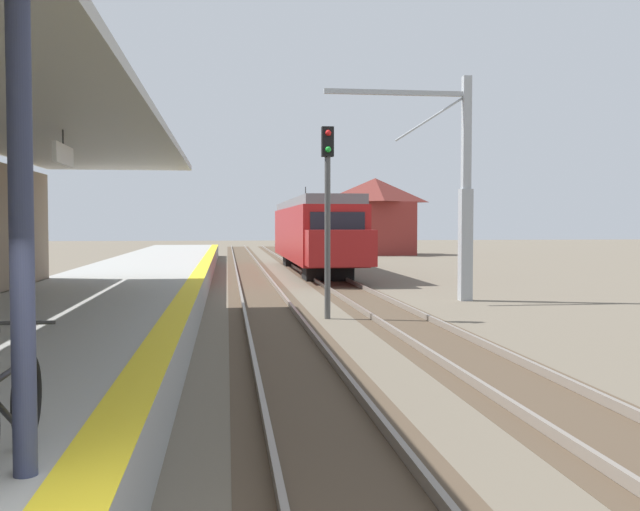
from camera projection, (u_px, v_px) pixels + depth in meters
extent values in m
cube|color=#999993|center=(104.00, 306.00, 19.19)|extent=(5.00, 80.00, 0.90)
cube|color=yellow|center=(191.00, 287.00, 19.45)|extent=(0.50, 80.00, 0.01)
cube|color=#B2B2AD|center=(6.00, 107.00, 11.08)|extent=(4.40, 24.00, 0.16)
cylinder|color=#2D334C|center=(23.00, 292.00, 4.88)|extent=(0.16, 0.16, 4.27)
cube|color=white|center=(63.00, 155.00, 13.13)|extent=(0.08, 1.40, 0.36)
cylinder|color=#333333|center=(63.00, 137.00, 13.12)|extent=(0.03, 0.03, 0.27)
cube|color=#4C3D2D|center=(265.00, 304.00, 23.72)|extent=(2.34, 120.00, 0.01)
cube|color=slate|center=(242.00, 302.00, 23.63)|extent=(0.08, 120.00, 0.15)
cube|color=slate|center=(287.00, 301.00, 23.81)|extent=(0.08, 120.00, 0.15)
cube|color=#4C3D2D|center=(368.00, 302.00, 24.15)|extent=(2.34, 120.00, 0.01)
cube|color=slate|center=(347.00, 300.00, 24.06)|extent=(0.08, 120.00, 0.15)
cube|color=slate|center=(390.00, 300.00, 24.24)|extent=(0.08, 120.00, 0.15)
cube|color=maroon|center=(313.00, 233.00, 39.73)|extent=(2.90, 18.00, 2.70)
cube|color=slate|center=(313.00, 204.00, 39.66)|extent=(2.67, 18.00, 0.44)
cube|color=black|center=(338.00, 226.00, 30.77)|extent=(2.32, 0.06, 1.21)
cube|color=maroon|center=(340.00, 248.00, 30.03)|extent=(2.78, 1.60, 1.49)
cube|color=black|center=(339.00, 226.00, 39.89)|extent=(0.04, 15.84, 0.86)
cylinder|color=#333333|center=(306.00, 194.00, 43.20)|extent=(0.06, 0.06, 0.90)
cube|color=black|center=(327.00, 272.00, 34.00)|extent=(2.17, 2.20, 0.72)
cube|color=black|center=(302.00, 260.00, 45.60)|extent=(2.17, 2.20, 0.72)
torus|color=black|center=(27.00, 398.00, 5.60)|extent=(0.06, 0.72, 0.72)
cylinder|color=black|center=(5.00, 375.00, 5.04)|extent=(0.04, 0.95, 0.04)
cylinder|color=black|center=(1.00, 408.00, 4.95)|extent=(0.04, 0.79, 0.51)
cylinder|color=#262626|center=(22.00, 323.00, 5.47)|extent=(0.48, 0.03, 0.03)
cylinder|color=#4C4C4C|center=(327.00, 238.00, 19.92)|extent=(0.16, 0.16, 4.40)
cube|color=black|center=(328.00, 142.00, 19.80)|extent=(0.32, 0.24, 0.80)
sphere|color=red|center=(328.00, 133.00, 19.66)|extent=(0.16, 0.16, 0.16)
sphere|color=green|center=(328.00, 149.00, 19.68)|extent=(0.16, 0.16, 0.16)
cube|color=#9EA3A8|center=(465.00, 245.00, 24.67)|extent=(0.40, 0.40, 3.75)
cube|color=#9EA3A8|center=(466.00, 133.00, 24.51)|extent=(0.28, 0.28, 3.75)
cube|color=#9EA3A8|center=(396.00, 93.00, 24.15)|extent=(4.80, 0.16, 0.16)
cylinder|color=#9EA3A8|center=(432.00, 118.00, 24.34)|extent=(2.47, 0.07, 1.60)
cube|color=maroon|center=(375.00, 228.00, 61.59)|extent=(6.00, 4.80, 4.40)
pyramid|color=maroon|center=(375.00, 190.00, 61.45)|extent=(6.60, 5.28, 2.00)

